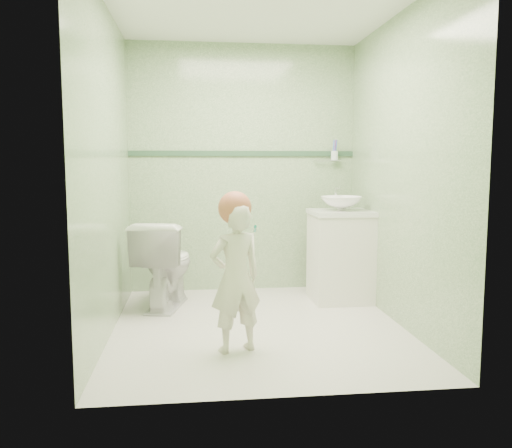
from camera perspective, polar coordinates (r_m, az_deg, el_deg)
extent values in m
plane|color=beige|center=(4.14, 0.25, -11.04)|extent=(2.50, 2.50, 0.00)
cube|color=#7FA474|center=(5.19, -1.42, 5.99)|extent=(2.20, 0.04, 2.40)
cube|color=#7FA474|center=(2.71, 3.47, 5.50)|extent=(2.20, 0.04, 2.40)
cube|color=#7FA474|center=(3.96, -15.81, 5.58)|extent=(0.04, 2.50, 2.40)
cube|color=#7FA474|center=(4.22, 15.32, 5.64)|extent=(0.04, 2.50, 2.40)
plane|color=white|center=(4.11, 0.26, 22.80)|extent=(2.50, 2.50, 0.00)
cube|color=#2F5138|center=(5.18, -1.42, 7.65)|extent=(2.20, 0.02, 0.05)
cube|color=white|center=(4.87, 9.11, -3.58)|extent=(0.52, 0.50, 0.80)
cube|color=white|center=(4.82, 9.20, 1.22)|extent=(0.54, 0.52, 0.04)
imported|color=white|center=(4.81, 9.22, 2.22)|extent=(0.37, 0.37, 0.13)
cylinder|color=silver|center=(5.00, 8.60, 3.03)|extent=(0.03, 0.03, 0.18)
cylinder|color=silver|center=(4.95, 8.77, 3.92)|extent=(0.02, 0.12, 0.02)
cylinder|color=silver|center=(5.28, 7.80, 6.81)|extent=(0.26, 0.02, 0.02)
cylinder|color=silver|center=(5.28, 8.50, 7.34)|extent=(0.07, 0.07, 0.09)
cylinder|color=red|center=(5.28, 8.58, 8.10)|extent=(0.01, 0.01, 0.17)
cylinder|color=#4268DA|center=(5.27, 8.38, 8.11)|extent=(0.01, 0.01, 0.17)
cylinder|color=#7B54C5|center=(5.27, 8.52, 8.10)|extent=(0.01, 0.01, 0.17)
cylinder|color=#4268DA|center=(5.27, 8.66, 8.10)|extent=(0.01, 0.01, 0.17)
imported|color=white|center=(4.67, -9.83, -4.27)|extent=(0.58, 0.83, 0.76)
imported|color=silver|center=(3.50, -2.24, -5.87)|extent=(0.42, 0.35, 1.00)
sphere|color=#B35F3F|center=(3.45, -2.30, 1.75)|extent=(0.22, 0.22, 0.22)
cylinder|color=#108876|center=(3.36, -0.11, -0.53)|extent=(0.03, 0.14, 0.06)
cube|color=white|center=(3.37, -1.40, 0.18)|extent=(0.03, 0.02, 0.02)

